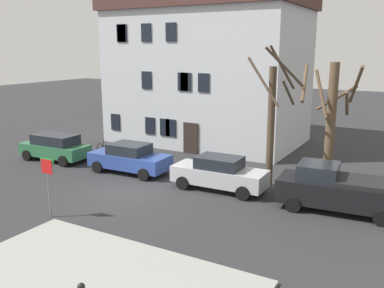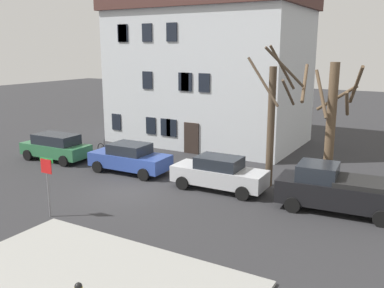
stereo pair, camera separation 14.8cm
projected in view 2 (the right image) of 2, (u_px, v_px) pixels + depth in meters
ground_plane at (128, 192)px, 20.81m from camera, size 120.00×120.00×0.00m
building_main at (209, 60)px, 31.17m from camera, size 14.10×8.89×12.00m
tree_bare_near at (272, 120)px, 20.89m from camera, size 2.65×2.38×7.12m
tree_bare_mid at (331, 121)px, 20.54m from camera, size 3.13×3.08×6.32m
car_green_wagon at (56, 147)px, 26.58m from camera, size 4.60×2.14×1.68m
car_blue_sedan at (130, 158)px, 23.96m from camera, size 4.73×2.22×1.69m
car_silver_sedan at (219, 173)px, 20.98m from camera, size 4.80×2.03×1.71m
pickup_truck_black at (338, 190)px, 18.18m from camera, size 5.34×2.56×2.03m
street_sign_pole at (47, 176)px, 17.38m from camera, size 0.76×0.07×2.55m
bicycle_leaning at (106, 149)px, 28.07m from camera, size 1.74×0.25×1.03m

